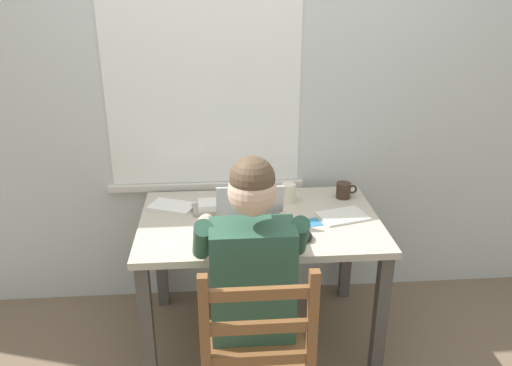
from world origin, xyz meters
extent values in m
plane|color=brown|center=(0.00, 0.00, 0.00)|extent=(8.00, 8.00, 0.00)
cube|color=beige|center=(0.00, 0.47, 1.30)|extent=(6.00, 0.04, 2.60)
cube|color=white|center=(-0.27, 0.45, 1.34)|extent=(1.06, 0.01, 1.17)
cube|color=beige|center=(-0.27, 0.44, 0.73)|extent=(1.12, 0.06, 0.04)
cube|color=#BCB29E|center=(0.00, 0.00, 0.70)|extent=(1.22, 0.78, 0.03)
cube|color=#4C4742|center=(-0.56, -0.34, 0.34)|extent=(0.06, 0.06, 0.69)
cube|color=#4C4742|center=(0.56, -0.34, 0.34)|extent=(0.06, 0.06, 0.69)
cube|color=#4C4742|center=(-0.56, 0.34, 0.34)|extent=(0.06, 0.06, 0.69)
cube|color=#4C4742|center=(0.56, 0.34, 0.34)|extent=(0.06, 0.06, 0.69)
cube|color=#2D5642|center=(-0.08, -0.57, 0.72)|extent=(0.34, 0.20, 0.50)
sphere|color=#DBB293|center=(-0.08, -0.57, 1.12)|extent=(0.19, 0.19, 0.19)
sphere|color=brown|center=(-0.08, -0.57, 1.17)|extent=(0.17, 0.17, 0.17)
cube|color=brown|center=(-0.08, -0.49, 1.15)|extent=(0.13, 0.10, 0.01)
cylinder|color=#38383D|center=(-0.17, -0.37, 0.47)|extent=(0.13, 0.40, 0.13)
cylinder|color=#38383D|center=(0.01, -0.37, 0.47)|extent=(0.13, 0.40, 0.13)
cylinder|color=#38383D|center=(-0.17, -0.17, 0.24)|extent=(0.10, 0.10, 0.47)
cylinder|color=#38383D|center=(0.01, -0.17, 0.24)|extent=(0.10, 0.10, 0.47)
cylinder|color=#2D5642|center=(-0.28, -0.48, 0.87)|extent=(0.10, 0.24, 0.25)
cylinder|color=#DBB293|center=(-0.28, -0.25, 0.77)|extent=(0.07, 0.28, 0.07)
sphere|color=#DBB293|center=(-0.27, -0.11, 0.77)|extent=(0.08, 0.08, 0.08)
cylinder|color=#2D5642|center=(0.12, -0.48, 0.87)|extent=(0.10, 0.24, 0.25)
cylinder|color=#DBB293|center=(0.12, -0.25, 0.77)|extent=(0.07, 0.28, 0.07)
sphere|color=#DBB293|center=(0.11, -0.11, 0.77)|extent=(0.08, 0.08, 0.08)
cube|color=brown|center=(-0.08, -0.69, 0.46)|extent=(0.42, 0.42, 0.02)
cube|color=brown|center=(0.11, -0.50, 0.23)|extent=(0.04, 0.04, 0.45)
cube|color=brown|center=(0.11, -0.88, 0.71)|extent=(0.04, 0.04, 0.48)
cube|color=brown|center=(-0.27, -0.88, 0.71)|extent=(0.04, 0.04, 0.48)
cube|color=brown|center=(-0.08, -0.88, 0.59)|extent=(0.36, 0.02, 0.04)
cube|color=brown|center=(-0.08, -0.88, 0.73)|extent=(0.36, 0.02, 0.04)
cube|color=brown|center=(-0.08, -0.88, 0.87)|extent=(0.36, 0.02, 0.04)
cube|color=#ADAFB2|center=(-0.05, -0.22, 0.73)|extent=(0.33, 0.23, 0.02)
cube|color=silver|center=(-0.05, -0.22, 0.74)|extent=(0.29, 0.17, 0.00)
cube|color=#ADAFB2|center=(-0.05, -0.06, 0.84)|extent=(0.33, 0.09, 0.21)
cube|color=silver|center=(-0.05, -0.06, 0.84)|extent=(0.29, 0.07, 0.18)
ellipsoid|color=black|center=(0.20, -0.23, 0.74)|extent=(0.06, 0.10, 0.03)
cylinder|color=beige|center=(0.17, 0.20, 0.77)|extent=(0.08, 0.08, 0.10)
torus|color=beige|center=(0.22, 0.20, 0.78)|extent=(0.05, 0.01, 0.05)
cylinder|color=#38281E|center=(0.49, 0.23, 0.76)|extent=(0.08, 0.08, 0.09)
torus|color=#38281E|center=(0.54, 0.23, 0.77)|extent=(0.05, 0.01, 0.05)
cube|color=gray|center=(-0.26, 0.12, 0.73)|extent=(0.18, 0.16, 0.02)
cube|color=white|center=(-0.24, 0.12, 0.76)|extent=(0.15, 0.12, 0.03)
cube|color=silver|center=(0.43, -0.01, 0.73)|extent=(0.28, 0.23, 0.01)
cube|color=silver|center=(-0.03, 0.18, 0.73)|extent=(0.25, 0.23, 0.01)
cube|color=white|center=(-0.46, 0.17, 0.73)|extent=(0.27, 0.22, 0.02)
cube|color=teal|center=(0.24, -0.07, 0.72)|extent=(0.15, 0.12, 0.00)
camera|label=1|loc=(-0.20, -2.36, 1.89)|focal=36.37mm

